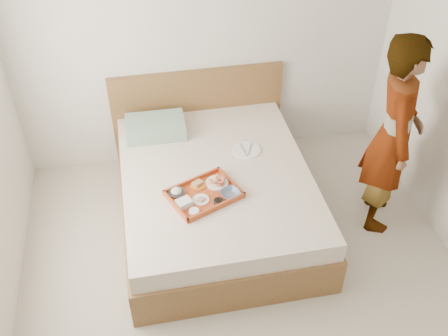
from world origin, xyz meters
TOP-DOWN VIEW (x-y plane):
  - ground at (0.00, 0.00)m, footprint 3.50×4.00m
  - wall_back at (0.00, 2.00)m, footprint 3.50×0.01m
  - bed at (-0.09, 1.00)m, footprint 1.65×2.00m
  - headboard at (-0.09, 1.97)m, footprint 1.65×0.06m
  - pillow at (-0.53, 1.65)m, footprint 0.54×0.37m
  - tray at (-0.24, 0.73)m, footprint 0.64×0.56m
  - prawn_plate at (-0.11, 0.85)m, footprint 0.24×0.24m
  - navy_bowl_big at (-0.03, 0.68)m, footprint 0.20×0.20m
  - sauce_dish at (-0.14, 0.62)m, footprint 0.10×0.10m
  - meat_plate at (-0.27, 0.68)m, footprint 0.17×0.17m
  - bread_plate at (-0.26, 0.85)m, footprint 0.17×0.17m
  - salad_bowl at (-0.45, 0.77)m, footprint 0.15×0.15m
  - plastic_tub at (-0.41, 0.65)m, footprint 0.14×0.13m
  - cheese_round at (-0.34, 0.55)m, footprint 0.10×0.10m
  - dinner_plate at (0.22, 1.24)m, footprint 0.29×0.29m
  - person at (1.30, 0.76)m, footprint 0.61×0.74m

SIDE VIEW (x-z plane):
  - ground at x=0.00m, z-range -0.01..0.01m
  - bed at x=-0.09m, z-range 0.00..0.53m
  - headboard at x=-0.09m, z-range 0.00..0.95m
  - dinner_plate at x=0.22m, z-range 0.53..0.54m
  - meat_plate at x=-0.27m, z-range 0.54..0.55m
  - bread_plate at x=-0.26m, z-range 0.54..0.55m
  - prawn_plate at x=-0.11m, z-range 0.54..0.56m
  - tray at x=-0.24m, z-range 0.53..0.58m
  - cheese_round at x=-0.34m, z-range 0.54..0.57m
  - sauce_dish at x=-0.14m, z-range 0.54..0.57m
  - salad_bowl at x=-0.45m, z-range 0.54..0.58m
  - navy_bowl_big at x=-0.03m, z-range 0.54..0.58m
  - plastic_tub at x=-0.41m, z-range 0.54..0.59m
  - pillow at x=-0.53m, z-range 0.53..0.66m
  - person at x=1.30m, z-range 0.00..1.75m
  - wall_back at x=0.00m, z-range 0.00..2.60m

